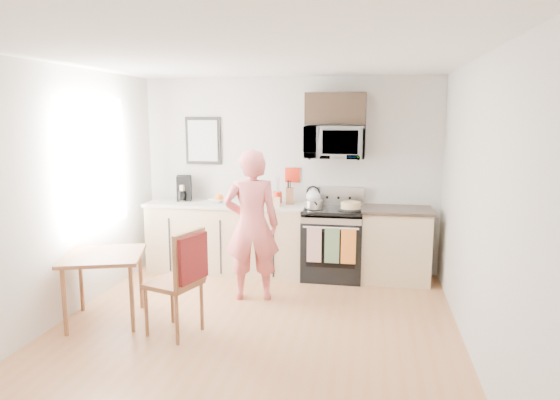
% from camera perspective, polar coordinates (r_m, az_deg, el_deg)
% --- Properties ---
extents(floor, '(4.60, 4.60, 0.00)m').
position_cam_1_polar(floor, '(4.94, -3.53, -15.48)').
color(floor, '#A1693E').
rests_on(floor, ground).
extents(back_wall, '(4.00, 0.04, 2.60)m').
position_cam_1_polar(back_wall, '(6.77, 1.04, 2.90)').
color(back_wall, beige).
rests_on(back_wall, floor).
extents(front_wall, '(4.00, 0.04, 2.60)m').
position_cam_1_polar(front_wall, '(2.44, -17.11, -9.82)').
color(front_wall, beige).
rests_on(front_wall, floor).
extents(left_wall, '(0.04, 4.60, 2.60)m').
position_cam_1_polar(left_wall, '(5.39, -24.81, 0.25)').
color(left_wall, beige).
rests_on(left_wall, floor).
extents(right_wall, '(0.04, 4.60, 2.60)m').
position_cam_1_polar(right_wall, '(4.50, 21.84, -1.24)').
color(right_wall, beige).
rests_on(right_wall, floor).
extents(ceiling, '(4.00, 4.60, 0.04)m').
position_cam_1_polar(ceiling, '(4.50, -3.89, 16.06)').
color(ceiling, white).
rests_on(ceiling, back_wall).
extents(window, '(0.06, 1.40, 1.50)m').
position_cam_1_polar(window, '(6.00, -20.32, 3.83)').
color(window, white).
rests_on(window, left_wall).
extents(cabinet_left, '(2.10, 0.60, 0.90)m').
position_cam_1_polar(cabinet_left, '(6.81, -6.07, -4.38)').
color(cabinet_left, tan).
rests_on(cabinet_left, floor).
extents(countertop_left, '(2.14, 0.64, 0.04)m').
position_cam_1_polar(countertop_left, '(6.72, -6.14, -0.49)').
color(countertop_left, beige).
rests_on(countertop_left, cabinet_left).
extents(cabinet_right, '(0.84, 0.60, 0.90)m').
position_cam_1_polar(cabinet_right, '(6.55, 13.06, -5.15)').
color(cabinet_right, tan).
rests_on(cabinet_right, floor).
extents(countertop_right, '(0.88, 0.64, 0.04)m').
position_cam_1_polar(countertop_right, '(6.45, 13.22, -1.11)').
color(countertop_right, black).
rests_on(countertop_right, cabinet_right).
extents(range, '(0.76, 0.70, 1.16)m').
position_cam_1_polar(range, '(6.54, 6.02, -5.09)').
color(range, black).
rests_on(range, floor).
extents(microwave, '(0.76, 0.51, 0.42)m').
position_cam_1_polar(microwave, '(6.44, 6.30, 6.61)').
color(microwave, '#B8B8BD').
rests_on(microwave, back_wall).
extents(upper_cabinet, '(0.76, 0.35, 0.40)m').
position_cam_1_polar(upper_cabinet, '(6.48, 6.40, 10.34)').
color(upper_cabinet, black).
rests_on(upper_cabinet, back_wall).
extents(wall_art, '(0.50, 0.04, 0.65)m').
position_cam_1_polar(wall_art, '(7.01, -8.78, 6.71)').
color(wall_art, black).
rests_on(wall_art, back_wall).
extents(wall_trivet, '(0.20, 0.02, 0.20)m').
position_cam_1_polar(wall_trivet, '(6.75, 1.44, 2.88)').
color(wall_trivet, '#AD200E').
rests_on(wall_trivet, back_wall).
extents(person, '(0.71, 0.55, 1.73)m').
position_cam_1_polar(person, '(5.67, -3.26, -2.90)').
color(person, '#C23D35').
rests_on(person, floor).
extents(dining_table, '(0.83, 0.83, 0.71)m').
position_cam_1_polar(dining_table, '(5.40, -19.53, -6.68)').
color(dining_table, brown).
rests_on(dining_table, floor).
extents(chair, '(0.59, 0.55, 1.04)m').
position_cam_1_polar(chair, '(4.81, -10.79, -7.76)').
color(chair, brown).
rests_on(chair, floor).
extents(knife_block, '(0.12, 0.15, 0.21)m').
position_cam_1_polar(knife_block, '(6.58, 1.11, 0.48)').
color(knife_block, brown).
rests_on(knife_block, countertop_left).
extents(utensil_crock, '(0.12, 0.12, 0.36)m').
position_cam_1_polar(utensil_crock, '(6.66, -0.29, 0.90)').
color(utensil_crock, '#AD200E').
rests_on(utensil_crock, countertop_left).
extents(fruit_bowl, '(0.25, 0.25, 0.10)m').
position_cam_1_polar(fruit_bowl, '(6.76, -7.21, 0.09)').
color(fruit_bowl, white).
rests_on(fruit_bowl, countertop_left).
extents(milk_carton, '(0.11, 0.11, 0.23)m').
position_cam_1_polar(milk_carton, '(6.90, -11.09, 0.79)').
color(milk_carton, tan).
rests_on(milk_carton, countertop_left).
extents(coffee_maker, '(0.25, 0.31, 0.34)m').
position_cam_1_polar(coffee_maker, '(6.96, -10.93, 1.26)').
color(coffee_maker, black).
rests_on(coffee_maker, countertop_left).
extents(bread_bag, '(0.31, 0.17, 0.11)m').
position_cam_1_polar(bread_bag, '(6.43, -1.32, -0.22)').
color(bread_bag, tan).
rests_on(bread_bag, countertop_left).
extents(cake, '(0.30, 0.30, 0.10)m').
position_cam_1_polar(cake, '(6.31, 8.08, -0.69)').
color(cake, black).
rests_on(cake, range).
extents(kettle, '(0.20, 0.20, 0.25)m').
position_cam_1_polar(kettle, '(6.60, 3.80, 0.37)').
color(kettle, white).
rests_on(kettle, range).
extents(pot, '(0.22, 0.38, 0.11)m').
position_cam_1_polar(pot, '(6.34, 3.90, -0.48)').
color(pot, '#B8B8BD').
rests_on(pot, range).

